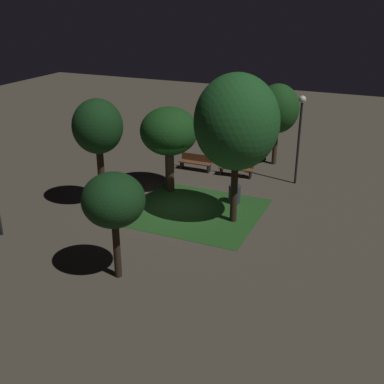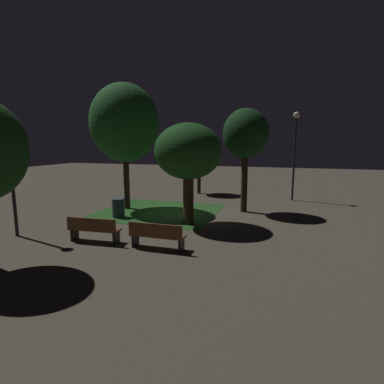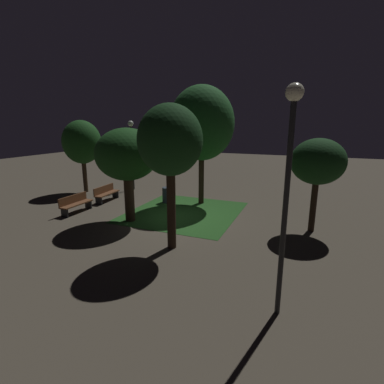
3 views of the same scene
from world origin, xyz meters
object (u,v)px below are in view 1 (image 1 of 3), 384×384
Objects in this scene: tree_back_left at (113,201)px; tree_lawn_side at (169,132)px; bench_front_right at (236,167)px; bench_lawn_edge at (196,162)px; lamp_post_near_wall at (300,125)px; tree_left_canopy at (98,128)px; tree_near_wall at (278,109)px; trash_bin at (235,194)px; tree_right_canopy at (237,123)px.

tree_lawn_side is at bearing -77.10° from tree_back_left.
bench_lawn_edge is (2.34, -0.00, 0.00)m from bench_front_right.
bench_front_right is 4.06m from lamp_post_near_wall.
tree_lawn_side is at bearing -121.77° from tree_left_canopy.
tree_near_wall is (-5.58, -8.96, -0.57)m from tree_left_canopy.
tree_left_canopy is 5.77× the size of trash_bin.
tree_back_left is 8.06m from trash_bin.
bench_lawn_edge is 0.43× the size of tree_lawn_side.
tree_lawn_side is 4.26m from trash_bin.
tree_near_wall is at bearing -98.16° from tree_back_left.
trash_bin is at bearing 60.18° from lamp_post_near_wall.
tree_left_canopy reaches higher than tree_near_wall.
tree_right_canopy is (-0.27, 7.90, 1.15)m from tree_near_wall.
bench_front_right is at bearing -72.60° from tree_right_canopy.
lamp_post_near_wall reaches higher than tree_lawn_side.
bench_lawn_edge is at bearing 36.25° from tree_near_wall.
bench_lawn_edge is at bearing -106.80° from tree_left_canopy.
trash_bin is at bearing -151.40° from tree_left_canopy.
tree_left_canopy is 5.95m from tree_back_left.
tree_back_left is at bearing 128.19° from tree_left_canopy.
bench_front_right is 4.70m from tree_lawn_side.
tree_back_left is (-1.76, 7.66, -0.13)m from tree_lawn_side.
tree_right_canopy is 5.75m from lamp_post_near_wall.
tree_left_canopy reaches higher than bench_lawn_edge.
tree_left_canopy is 1.10× the size of tree_near_wall.
trash_bin is (2.06, 3.59, -2.64)m from lamp_post_near_wall.
tree_left_canopy is 1.31× the size of tree_back_left.
tree_left_canopy is 1.11× the size of lamp_post_near_wall.
tree_lawn_side reaches higher than trash_bin.
bench_front_right is 0.44× the size of tree_lawn_side.
bench_lawn_edge is 2.08× the size of trash_bin.
tree_left_canopy is at bearing 55.94° from bench_front_right.
tree_right_canopy reaches higher than tree_near_wall.
tree_lawn_side is at bearing 32.16° from lamp_post_near_wall.
bench_front_right is 0.40× the size of lamp_post_near_wall.
tree_near_wall reaches higher than lamp_post_near_wall.
tree_right_canopy is 1.39× the size of lamp_post_near_wall.
tree_back_left is at bearing 86.89° from bench_front_right.
bench_front_right is at bearing 180.00° from bench_lawn_edge.
tree_back_left is at bearing 102.90° from tree_lawn_side.
bench_lawn_edge is 4.79m from trash_bin.
tree_back_left reaches higher than bench_front_right.
bench_lawn_edge is 7.58m from tree_right_canopy.
tree_back_left is 4.39× the size of trash_bin.
tree_left_canopy is at bearing 41.39° from lamp_post_near_wall.
tree_left_canopy is 10.58m from tree_near_wall.
tree_left_canopy reaches higher than tree_lawn_side.
tree_lawn_side is at bearing 53.89° from bench_front_right.
tree_left_canopy is 9.82m from lamp_post_near_wall.
tree_lawn_side reaches higher than tree_back_left.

